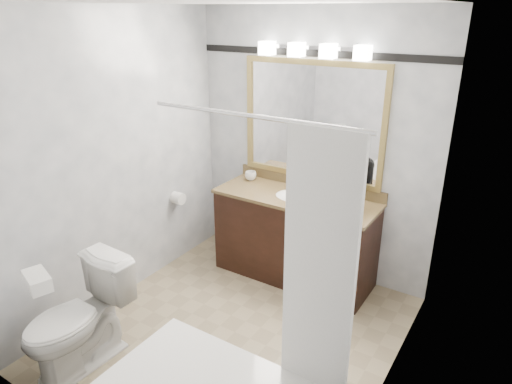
{
  "coord_description": "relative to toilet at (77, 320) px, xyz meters",
  "views": [
    {
      "loc": [
        1.78,
        -2.47,
        2.45
      ],
      "look_at": [
        -0.02,
        0.35,
        1.12
      ],
      "focal_mm": 32.0,
      "sensor_mm": 36.0,
      "label": 1
    }
  ],
  "objects": [
    {
      "name": "coffee_maker",
      "position": [
        1.21,
        1.96,
        0.62
      ],
      "size": [
        0.18,
        0.22,
        0.33
      ],
      "rotation": [
        0.0,
        0.0,
        -0.35
      ],
      "color": "black",
      "rests_on": "vanity"
    },
    {
      "name": "toilet",
      "position": [
        0.0,
        0.0,
        0.0
      ],
      "size": [
        0.48,
        0.8,
        0.8
      ],
      "primitive_type": "imported",
      "rotation": [
        0.0,
        0.0,
        -0.05
      ],
      "color": "white",
      "rests_on": "ground"
    },
    {
      "name": "soap_bar",
      "position": [
        0.73,
        2.03,
        0.46
      ],
      "size": [
        0.08,
        0.06,
        0.02
      ],
      "primitive_type": "cube",
      "rotation": [
        0.0,
        0.0,
        0.32
      ],
      "color": "beige",
      "rests_on": "vanity"
    },
    {
      "name": "vanity",
      "position": [
        0.73,
        1.91,
        0.04
      ],
      "size": [
        1.53,
        0.58,
        0.97
      ],
      "color": "black",
      "rests_on": "ground"
    },
    {
      "name": "mirror",
      "position": [
        0.73,
        2.18,
        1.1
      ],
      "size": [
        1.4,
        0.04,
        1.1
      ],
      "color": "#A88E4C",
      "rests_on": "room"
    },
    {
      "name": "tp_roll",
      "position": [
        -0.41,
        1.56,
        0.3
      ],
      "size": [
        0.11,
        0.12,
        0.12
      ],
      "primitive_type": "cylinder",
      "rotation": [
        0.0,
        1.57,
        0.0
      ],
      "color": "white",
      "rests_on": "room"
    },
    {
      "name": "cup_left",
      "position": [
        0.14,
        2.05,
        0.49
      ],
      "size": [
        0.12,
        0.12,
        0.09
      ],
      "primitive_type": "imported",
      "rotation": [
        0.0,
        0.0,
        0.07
      ],
      "color": "white",
      "rests_on": "vanity"
    },
    {
      "name": "vanity_light_bar",
      "position": [
        0.73,
        2.12,
        1.73
      ],
      "size": [
        1.02,
        0.14,
        0.12
      ],
      "color": "silver",
      "rests_on": "room"
    },
    {
      "name": "accent_stripe",
      "position": [
        0.73,
        2.19,
        1.7
      ],
      "size": [
        2.4,
        0.01,
        0.06
      ],
      "primitive_type": "cube",
      "color": "black",
      "rests_on": "room"
    },
    {
      "name": "tissue_box",
      "position": [
        0.0,
        -0.22,
        0.45
      ],
      "size": [
        0.26,
        0.19,
        0.1
      ],
      "primitive_type": "cube",
      "rotation": [
        0.0,
        0.0,
        -0.32
      ],
      "color": "white",
      "rests_on": "toilet"
    },
    {
      "name": "soap_bottle_a",
      "position": [
        0.58,
        2.13,
        0.5
      ],
      "size": [
        0.05,
        0.05,
        0.1
      ],
      "primitive_type": "imported",
      "rotation": [
        0.0,
        0.0,
        -0.17
      ],
      "color": "white",
      "rests_on": "vanity"
    },
    {
      "name": "room",
      "position": [
        0.73,
        0.9,
        0.85
      ],
      "size": [
        2.42,
        2.62,
        2.52
      ],
      "color": "gray",
      "rests_on": "ground"
    }
  ]
}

